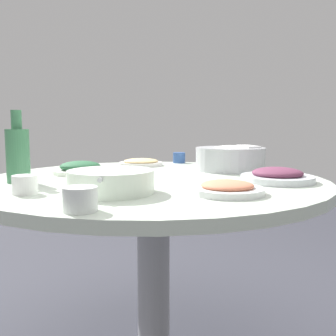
{
  "coord_description": "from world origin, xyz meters",
  "views": [
    {
      "loc": [
        -0.49,
        1.26,
        0.94
      ],
      "look_at": [
        -0.06,
        -0.0,
        0.79
      ],
      "focal_mm": 39.54,
      "sensor_mm": 36.0,
      "label": 1
    }
  ],
  "objects_px": {
    "dish_noodles": "(141,162)",
    "round_dining_table": "(153,206)",
    "rice_bowl": "(230,158)",
    "dish_eggplant": "(277,176)",
    "tea_cup_far": "(80,199)",
    "soup_bowl": "(112,182)",
    "dish_shrimp": "(227,188)",
    "tea_cup_near": "(179,158)",
    "dish_greens": "(80,168)",
    "green_bottle": "(18,154)",
    "tea_cup_side": "(25,185)"
  },
  "relations": [
    {
      "from": "dish_noodles",
      "to": "round_dining_table",
      "type": "bearing_deg",
      "value": 119.19
    },
    {
      "from": "rice_bowl",
      "to": "dish_noodles",
      "type": "relative_size",
      "value": 1.41
    },
    {
      "from": "dish_eggplant",
      "to": "tea_cup_far",
      "type": "distance_m",
      "value": 0.72
    },
    {
      "from": "soup_bowl",
      "to": "dish_noodles",
      "type": "height_order",
      "value": "soup_bowl"
    },
    {
      "from": "dish_noodles",
      "to": "tea_cup_far",
      "type": "height_order",
      "value": "tea_cup_far"
    },
    {
      "from": "dish_shrimp",
      "to": "tea_cup_near",
      "type": "xyz_separation_m",
      "value": [
        0.39,
        -0.8,
        0.01
      ]
    },
    {
      "from": "dish_greens",
      "to": "dish_shrimp",
      "type": "relative_size",
      "value": 1.07
    },
    {
      "from": "tea_cup_far",
      "to": "dish_shrimp",
      "type": "bearing_deg",
      "value": -130.18
    },
    {
      "from": "round_dining_table",
      "to": "soup_bowl",
      "type": "distance_m",
      "value": 0.35
    },
    {
      "from": "dish_eggplant",
      "to": "dish_noodles",
      "type": "relative_size",
      "value": 1.17
    },
    {
      "from": "round_dining_table",
      "to": "tea_cup_near",
      "type": "xyz_separation_m",
      "value": [
        0.08,
        -0.57,
        0.13
      ]
    },
    {
      "from": "soup_bowl",
      "to": "dish_shrimp",
      "type": "distance_m",
      "value": 0.33
    },
    {
      "from": "dish_greens",
      "to": "green_bottle",
      "type": "bearing_deg",
      "value": 75.59
    },
    {
      "from": "dish_greens",
      "to": "dish_noodles",
      "type": "height_order",
      "value": "dish_greens"
    },
    {
      "from": "dish_greens",
      "to": "green_bottle",
      "type": "relative_size",
      "value": 0.92
    },
    {
      "from": "round_dining_table",
      "to": "tea_cup_far",
      "type": "relative_size",
      "value": 15.88
    },
    {
      "from": "tea_cup_side",
      "to": "tea_cup_far",
      "type": "bearing_deg",
      "value": 153.0
    },
    {
      "from": "dish_greens",
      "to": "tea_cup_near",
      "type": "xyz_separation_m",
      "value": [
        -0.24,
        -0.55,
        0.01
      ]
    },
    {
      "from": "dish_greens",
      "to": "tea_cup_near",
      "type": "bearing_deg",
      "value": -113.88
    },
    {
      "from": "dish_noodles",
      "to": "tea_cup_side",
      "type": "distance_m",
      "value": 0.8
    },
    {
      "from": "rice_bowl",
      "to": "dish_greens",
      "type": "distance_m",
      "value": 0.63
    },
    {
      "from": "green_bottle",
      "to": "tea_cup_side",
      "type": "bearing_deg",
      "value": 134.81
    },
    {
      "from": "dish_noodles",
      "to": "tea_cup_side",
      "type": "xyz_separation_m",
      "value": [
        0.01,
        0.8,
        0.01
      ]
    },
    {
      "from": "dish_noodles",
      "to": "tea_cup_far",
      "type": "distance_m",
      "value": 0.97
    },
    {
      "from": "dish_eggplant",
      "to": "tea_cup_side",
      "type": "distance_m",
      "value": 0.81
    },
    {
      "from": "dish_greens",
      "to": "tea_cup_side",
      "type": "relative_size",
      "value": 3.2
    },
    {
      "from": "rice_bowl",
      "to": "green_bottle",
      "type": "bearing_deg",
      "value": 43.42
    },
    {
      "from": "dish_shrimp",
      "to": "tea_cup_far",
      "type": "relative_size",
      "value": 2.66
    },
    {
      "from": "dish_noodles",
      "to": "green_bottle",
      "type": "height_order",
      "value": "green_bottle"
    },
    {
      "from": "dish_eggplant",
      "to": "tea_cup_side",
      "type": "bearing_deg",
      "value": 35.55
    },
    {
      "from": "rice_bowl",
      "to": "dish_eggplant",
      "type": "distance_m",
      "value": 0.35
    },
    {
      "from": "dish_shrimp",
      "to": "green_bottle",
      "type": "height_order",
      "value": "green_bottle"
    },
    {
      "from": "dish_greens",
      "to": "dish_noodles",
      "type": "distance_m",
      "value": 0.38
    },
    {
      "from": "soup_bowl",
      "to": "tea_cup_far",
      "type": "xyz_separation_m",
      "value": [
        -0.04,
        0.23,
        -0.0
      ]
    },
    {
      "from": "dish_greens",
      "to": "tea_cup_far",
      "type": "distance_m",
      "value": 0.68
    },
    {
      "from": "rice_bowl",
      "to": "dish_noodles",
      "type": "xyz_separation_m",
      "value": [
        0.44,
        -0.05,
        -0.04
      ]
    },
    {
      "from": "rice_bowl",
      "to": "soup_bowl",
      "type": "xyz_separation_m",
      "value": [
        0.22,
        0.66,
        -0.02
      ]
    },
    {
      "from": "tea_cup_near",
      "to": "dish_greens",
      "type": "bearing_deg",
      "value": 66.12
    },
    {
      "from": "soup_bowl",
      "to": "dish_noodles",
      "type": "relative_size",
      "value": 1.25
    },
    {
      "from": "green_bottle",
      "to": "tea_cup_side",
      "type": "xyz_separation_m",
      "value": [
        -0.17,
        0.17,
        -0.07
      ]
    },
    {
      "from": "round_dining_table",
      "to": "dish_greens",
      "type": "distance_m",
      "value": 0.34
    },
    {
      "from": "dish_eggplant",
      "to": "green_bottle",
      "type": "relative_size",
      "value": 1.02
    },
    {
      "from": "tea_cup_side",
      "to": "round_dining_table",
      "type": "bearing_deg",
      "value": -117.54
    },
    {
      "from": "dish_eggplant",
      "to": "tea_cup_near",
      "type": "bearing_deg",
      "value": -45.3
    },
    {
      "from": "dish_noodles",
      "to": "tea_cup_near",
      "type": "xyz_separation_m",
      "value": [
        -0.14,
        -0.19,
        0.01
      ]
    },
    {
      "from": "green_bottle",
      "to": "tea_cup_side",
      "type": "distance_m",
      "value": 0.25
    },
    {
      "from": "dish_greens",
      "to": "dish_shrimp",
      "type": "height_order",
      "value": "dish_greens"
    },
    {
      "from": "tea_cup_near",
      "to": "tea_cup_far",
      "type": "distance_m",
      "value": 1.13
    },
    {
      "from": "soup_bowl",
      "to": "tea_cup_near",
      "type": "height_order",
      "value": "soup_bowl"
    },
    {
      "from": "dish_shrimp",
      "to": "tea_cup_side",
      "type": "height_order",
      "value": "tea_cup_side"
    }
  ]
}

